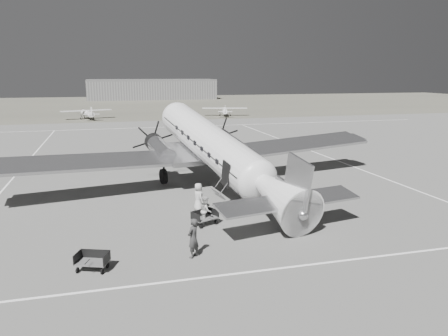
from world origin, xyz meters
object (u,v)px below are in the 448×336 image
at_px(light_plane_right, 225,111).
at_px(ramp_agent, 206,210).
at_px(light_plane_left, 87,114).
at_px(ground_crew, 193,238).
at_px(baggage_cart_near, 205,218).
at_px(hangar_main, 152,89).
at_px(dc3_airliner, 217,152).
at_px(passenger, 198,197).
at_px(baggage_cart_far, 92,262).

xyz_separation_m(light_plane_right, ramp_agent, (-18.13, -62.98, -0.13)).
bearing_deg(light_plane_left, ground_crew, -99.16).
height_order(baggage_cart_near, ramp_agent, ramp_agent).
relative_size(hangar_main, ground_crew, 21.79).
xyz_separation_m(dc3_airliner, light_plane_left, (-11.26, 56.74, -2.01)).
distance_m(light_plane_left, passenger, 61.65).
distance_m(ground_crew, ramp_agent, 4.68).
relative_size(baggage_cart_near, passenger, 0.82).
bearing_deg(baggage_cart_near, passenger, 61.20).
xyz_separation_m(light_plane_right, passenger, (-18.04, -60.43, -0.05)).
bearing_deg(hangar_main, baggage_cart_far, -96.95).
bearing_deg(baggage_cart_near, hangar_main, 60.27).
height_order(dc3_airliner, ramp_agent, dc3_airliner).
relative_size(baggage_cart_far, ramp_agent, 0.88).
bearing_deg(ground_crew, light_plane_left, -126.00).
relative_size(dc3_airliner, baggage_cart_near, 20.94).
xyz_separation_m(hangar_main, ramp_agent, (-9.89, -127.38, -2.47)).
bearing_deg(hangar_main, dc3_airliner, -93.57).
relative_size(hangar_main, light_plane_left, 4.41).
xyz_separation_m(ground_crew, ramp_agent, (1.60, 4.40, -0.13)).
bearing_deg(passenger, baggage_cart_near, 160.90).
distance_m(light_plane_left, ground_crew, 68.33).
bearing_deg(hangar_main, light_plane_right, -82.71).
distance_m(dc3_airliner, passenger, 5.27).
relative_size(baggage_cart_far, ground_crew, 0.76).
relative_size(ground_crew, ramp_agent, 1.16).
bearing_deg(baggage_cart_near, dc3_airliner, 45.19).
height_order(light_plane_right, ground_crew, ground_crew).
height_order(light_plane_right, baggage_cart_near, light_plane_right).
height_order(light_plane_left, ramp_agent, light_plane_left).
bearing_deg(light_plane_right, baggage_cart_far, -95.28).
distance_m(dc3_airliner, ground_crew, 12.06).
height_order(light_plane_left, light_plane_right, light_plane_left).
distance_m(baggage_cart_far, ground_crew, 4.65).
relative_size(dc3_airliner, ground_crew, 16.33).
xyz_separation_m(hangar_main, ground_crew, (-11.49, -131.78, -2.34)).
bearing_deg(baggage_cart_far, passenger, 69.75).
relative_size(hangar_main, passenger, 23.05).
bearing_deg(ramp_agent, baggage_cart_far, 137.27).
bearing_deg(ground_crew, baggage_cart_far, -39.04).
bearing_deg(light_plane_left, passenger, -96.91).
relative_size(light_plane_left, ground_crew, 4.94).
distance_m(hangar_main, light_plane_left, 66.58).
xyz_separation_m(hangar_main, baggage_cart_near, (-9.97, -127.49, -2.88)).
bearing_deg(ground_crew, hangar_main, -137.10).
bearing_deg(light_plane_left, ramp_agent, -97.32).
xyz_separation_m(baggage_cart_far, passenger, (6.29, 7.19, 0.50)).
relative_size(hangar_main, baggage_cart_far, 28.60).
bearing_deg(passenger, ground_crew, 150.80).
bearing_deg(baggage_cart_near, light_plane_left, 72.62).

